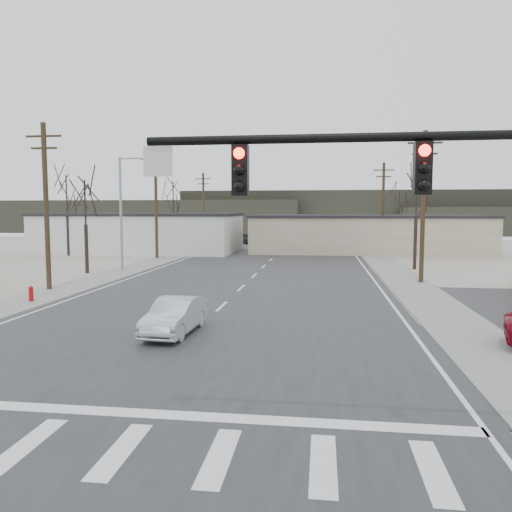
{
  "coord_description": "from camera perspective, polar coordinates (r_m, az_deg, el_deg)",
  "views": [
    {
      "loc": [
        4.93,
        -16.09,
        4.8
      ],
      "look_at": [
        1.74,
        7.89,
        2.6
      ],
      "focal_mm": 35.0,
      "sensor_mm": 36.0,
      "label": 1
    }
  ],
  "objects": [
    {
      "name": "building_left_far",
      "position": [
        59.92,
        -12.9,
        2.64
      ],
      "size": [
        22.3,
        12.3,
        4.5
      ],
      "color": "silver",
      "rests_on": "ground"
    },
    {
      "name": "hill_center",
      "position": [
        112.55,
        12.74,
        4.92
      ],
      "size": [
        80.0,
        18.0,
        9.0
      ],
      "primitive_type": "cube",
      "color": "#333026",
      "rests_on": "ground"
    },
    {
      "name": "streetlight_main",
      "position": [
        41.21,
        -14.94,
        5.42
      ],
      "size": [
        2.4,
        0.25,
        9.0
      ],
      "color": "gray",
      "rests_on": "ground"
    },
    {
      "name": "tree_right_far",
      "position": [
        68.84,
        16.06,
        5.65
      ],
      "size": [
        3.52,
        3.52,
        7.84
      ],
      "color": "#30251D",
      "rests_on": "ground"
    },
    {
      "name": "car_far_b",
      "position": [
        72.4,
        -0.81,
        2.06
      ],
      "size": [
        3.59,
        4.97,
        1.57
      ],
      "primitive_type": "imported",
      "rotation": [
        0.0,
        0.0,
        0.42
      ],
      "color": "black",
      "rests_on": "main_road"
    },
    {
      "name": "main_road",
      "position": [
        31.84,
        -1.43,
        -3.43
      ],
      "size": [
        18.0,
        110.0,
        0.05
      ],
      "primitive_type": "cube",
      "color": "#272729",
      "rests_on": "ground"
    },
    {
      "name": "sidewalk_right",
      "position": [
        36.85,
        16.37,
        -2.45
      ],
      "size": [
        3.0,
        90.0,
        0.06
      ],
      "primitive_type": "cube",
      "color": "gray",
      "rests_on": "ground"
    },
    {
      "name": "car_far_a",
      "position": [
        61.85,
        6.31,
        1.46
      ],
      "size": [
        3.68,
        5.6,
        1.51
      ],
      "primitive_type": "imported",
      "rotation": [
        0.0,
        0.0,
        2.81
      ],
      "color": "black",
      "rests_on": "main_road"
    },
    {
      "name": "traffic_signal_mast",
      "position": [
        10.33,
        24.32,
        4.03
      ],
      "size": [
        8.95,
        0.43,
        7.2
      ],
      "color": "black",
      "rests_on": "ground"
    },
    {
      "name": "tree_left_mid",
      "position": [
        56.89,
        -20.82,
        6.36
      ],
      "size": [
        3.96,
        3.96,
        8.82
      ],
      "color": "#30251D",
      "rests_on": "ground"
    },
    {
      "name": "cross_road",
      "position": [
        17.5,
        -9.26,
        -10.73
      ],
      "size": [
        90.0,
        10.0,
        0.04
      ],
      "primitive_type": "cube",
      "color": "#272729",
      "rests_on": "ground"
    },
    {
      "name": "tree_left_far",
      "position": [
        64.93,
        -9.45,
        6.44
      ],
      "size": [
        3.96,
        3.96,
        8.82
      ],
      "color": "#30251D",
      "rests_on": "ground"
    },
    {
      "name": "upole_right_b",
      "position": [
        56.48,
        14.31,
        5.47
      ],
      "size": [
        2.2,
        0.3,
        10.0
      ],
      "color": "#3F2E1D",
      "rests_on": "ground"
    },
    {
      "name": "hill_left",
      "position": [
        115.24,
        -12.75,
        4.43
      ],
      "size": [
        70.0,
        18.0,
        7.0
      ],
      "primitive_type": "cube",
      "color": "#333026",
      "rests_on": "ground"
    },
    {
      "name": "building_right_far",
      "position": [
        60.36,
        12.39,
        2.57
      ],
      "size": [
        26.3,
        14.3,
        4.3
      ],
      "color": "beige",
      "rests_on": "ground"
    },
    {
      "name": "fire_hydrant",
      "position": [
        28.78,
        -24.32,
        -3.96
      ],
      "size": [
        0.24,
        0.24,
        0.87
      ],
      "color": "#A50C0C",
      "rests_on": "ground"
    },
    {
      "name": "upole_left_d",
      "position": [
        70.05,
        -6.03,
        5.52
      ],
      "size": [
        2.2,
        0.3,
        10.0
      ],
      "color": "#3F2E1D",
      "rests_on": "ground"
    },
    {
      "name": "tree_left_near",
      "position": [
        40.3,
        -18.94,
        5.53
      ],
      "size": [
        3.3,
        3.3,
        7.35
      ],
      "color": "#30251D",
      "rests_on": "ground"
    },
    {
      "name": "sedan_crossing",
      "position": [
        19.74,
        -9.26,
        -6.77
      ],
      "size": [
        1.68,
        4.23,
        1.37
      ],
      "primitive_type": "imported",
      "rotation": [
        0.0,
        0.0,
        -0.06
      ],
      "color": "#ABB0B6",
      "rests_on": "main_road"
    },
    {
      "name": "upole_left_b",
      "position": [
        32.55,
        -22.86,
        5.54
      ],
      "size": [
        2.2,
        0.3,
        10.0
      ],
      "color": "#3F2E1D",
      "rests_on": "ground"
    },
    {
      "name": "tree_right_mid",
      "position": [
        42.78,
        17.87,
        6.46
      ],
      "size": [
        3.74,
        3.74,
        8.33
      ],
      "color": "#30251D",
      "rests_on": "ground"
    },
    {
      "name": "ground",
      "position": [
        17.5,
        -9.26,
        -10.8
      ],
      "size": [
        140.0,
        140.0,
        0.0
      ],
      "primitive_type": "plane",
      "color": "beige",
      "rests_on": "ground"
    },
    {
      "name": "sidewalk_left",
      "position": [
        39.58,
        -15.61,
        -1.92
      ],
      "size": [
        3.0,
        90.0,
        0.06
      ],
      "primitive_type": "cube",
      "color": "gray",
      "rests_on": "ground"
    },
    {
      "name": "upole_left_c",
      "position": [
        50.82,
        -11.35,
        5.58
      ],
      "size": [
        2.2,
        0.3,
        10.0
      ],
      "color": "#3F2E1D",
      "rests_on": "ground"
    },
    {
      "name": "upole_right_a",
      "position": [
        34.72,
        18.57,
        5.63
      ],
      "size": [
        2.2,
        0.3,
        10.0
      ],
      "color": "#3F2E1D",
      "rests_on": "ground"
    }
  ]
}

